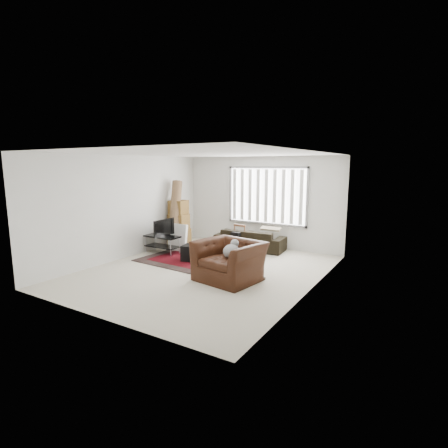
% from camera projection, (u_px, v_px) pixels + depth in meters
% --- Properties ---
extents(room, '(6.00, 6.02, 2.71)m').
position_uv_depth(room, '(218.00, 194.00, 8.29)').
color(room, beige).
rests_on(room, ground).
extents(persian_rug, '(2.62, 1.83, 0.02)m').
position_uv_depth(persian_rug, '(190.00, 261.00, 8.99)').
color(persian_rug, black).
rests_on(persian_rug, ground).
extents(tv_stand, '(1.01, 0.45, 0.51)m').
position_uv_depth(tv_stand, '(162.00, 241.00, 9.73)').
color(tv_stand, black).
rests_on(tv_stand, ground).
extents(tv, '(0.11, 0.82, 0.47)m').
position_uv_depth(tv, '(162.00, 227.00, 9.67)').
color(tv, black).
rests_on(tv, tv_stand).
extents(subwoofer, '(0.48, 0.48, 0.40)m').
position_uv_depth(subwoofer, '(191.00, 253.00, 8.97)').
color(subwoofer, black).
rests_on(subwoofer, persian_rug).
extents(moving_boxes, '(0.61, 0.56, 1.39)m').
position_uv_depth(moving_boxes, '(179.00, 225.00, 10.63)').
color(moving_boxes, brown).
rests_on(moving_boxes, ground).
extents(white_flatpack, '(0.62, 0.22, 0.79)m').
position_uv_depth(white_flatpack, '(177.00, 237.00, 10.02)').
color(white_flatpack, silver).
rests_on(white_flatpack, ground).
extents(rolled_rug, '(0.59, 0.92, 2.00)m').
position_uv_depth(rolled_rug, '(175.00, 214.00, 10.39)').
color(rolled_rug, brown).
rests_on(rolled_rug, ground).
extents(sofa, '(2.09, 1.05, 0.78)m').
position_uv_depth(sofa, '(250.00, 236.00, 10.21)').
color(sofa, black).
rests_on(sofa, ground).
extents(side_chair, '(0.46, 0.46, 0.77)m').
position_uv_depth(side_chair, '(236.00, 237.00, 9.89)').
color(side_chair, '#866F58').
rests_on(side_chair, ground).
extents(armchair, '(1.48, 1.34, 0.97)m').
position_uv_depth(armchair, '(229.00, 258.00, 7.44)').
color(armchair, black).
rests_on(armchair, ground).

